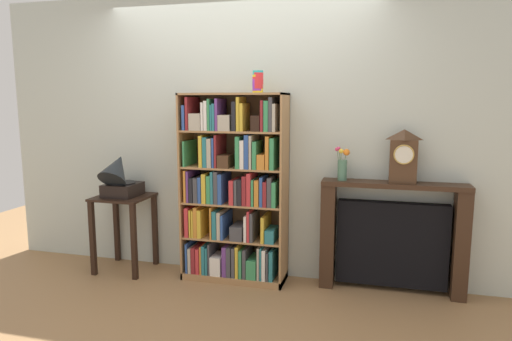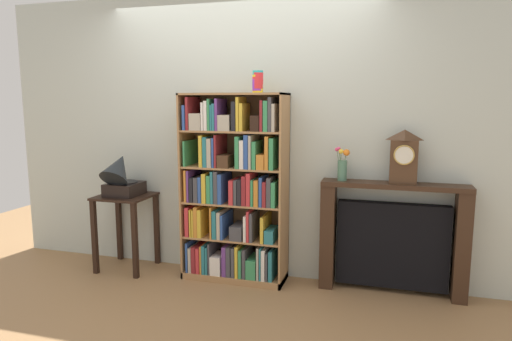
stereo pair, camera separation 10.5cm
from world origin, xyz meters
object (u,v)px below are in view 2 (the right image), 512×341
at_px(fireplace_mantel, 392,239).
at_px(mantel_clock, 404,157).
at_px(bookshelf, 233,196).
at_px(flower_vase, 342,166).
at_px(gramophone, 121,176).
at_px(cup_stack, 258,82).
at_px(side_table_left, 126,215).

xyz_separation_m(fireplace_mantel, mantel_clock, (0.06, -0.02, 0.71)).
relative_size(bookshelf, mantel_clock, 3.82).
bearing_deg(flower_vase, gramophone, -175.07).
xyz_separation_m(bookshelf, cup_stack, (0.23, -0.01, 1.01)).
bearing_deg(gramophone, mantel_clock, 4.01).
xyz_separation_m(side_table_left, flower_vase, (2.04, 0.12, 0.55)).
bearing_deg(gramophone, fireplace_mantel, 4.60).
bearing_deg(gramophone, flower_vase, 4.93).
xyz_separation_m(cup_stack, flower_vase, (0.72, 0.08, -0.71)).
relative_size(cup_stack, side_table_left, 0.26).
bearing_deg(bookshelf, cup_stack, -2.56).
relative_size(bookshelf, cup_stack, 9.07).
xyz_separation_m(cup_stack, mantel_clock, (1.21, 0.09, -0.61)).
distance_m(bookshelf, side_table_left, 1.11).
distance_m(side_table_left, fireplace_mantel, 2.48).
relative_size(bookshelf, fireplace_mantel, 1.41).
distance_m(cup_stack, fireplace_mantel, 1.75).
height_order(fireplace_mantel, mantel_clock, mantel_clock).
distance_m(fireplace_mantel, mantel_clock, 0.71).
relative_size(mantel_clock, flower_vase, 1.56).
height_order(cup_stack, fireplace_mantel, cup_stack).
xyz_separation_m(bookshelf, side_table_left, (-1.09, -0.05, -0.25)).
bearing_deg(side_table_left, cup_stack, 1.67).
height_order(cup_stack, mantel_clock, cup_stack).
xyz_separation_m(side_table_left, fireplace_mantel, (2.47, 0.15, -0.06)).
height_order(bookshelf, gramophone, bookshelf).
xyz_separation_m(mantel_clock, flower_vase, (-0.49, -0.00, -0.10)).
distance_m(fireplace_mantel, flower_vase, 0.74).
xyz_separation_m(bookshelf, fireplace_mantel, (1.39, 0.10, -0.31)).
xyz_separation_m(gramophone, fireplace_mantel, (2.47, 0.20, -0.46)).
bearing_deg(bookshelf, side_table_left, -177.43).
xyz_separation_m(fireplace_mantel, flower_vase, (-0.43, -0.02, 0.61)).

